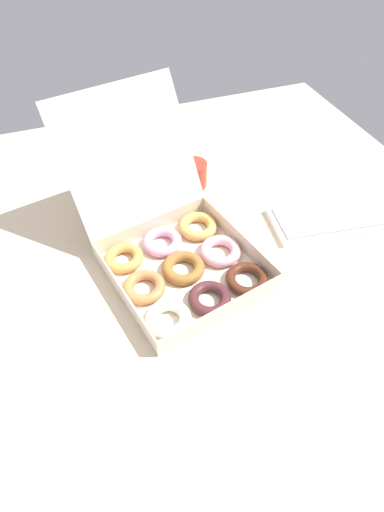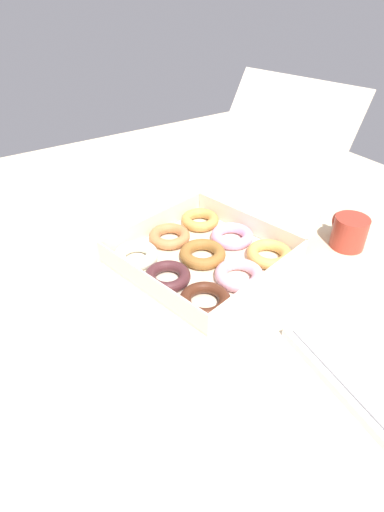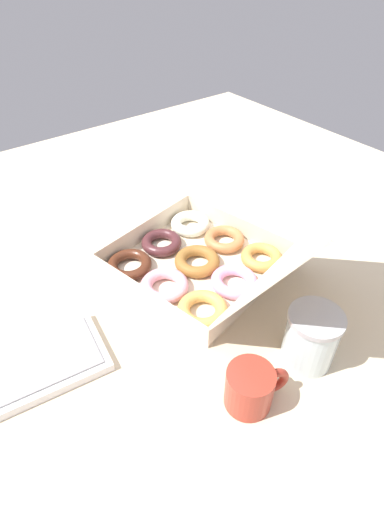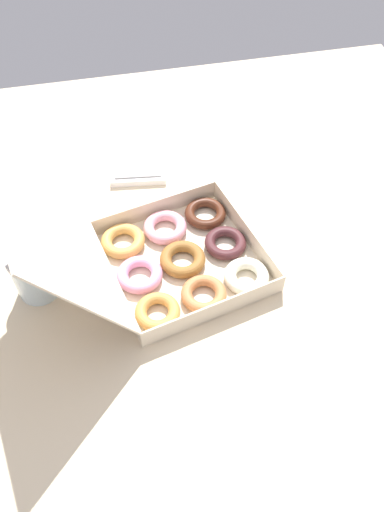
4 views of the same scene
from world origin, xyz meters
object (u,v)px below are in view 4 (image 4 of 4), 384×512
Objects in this scene: keyboard at (138,144)px; glass_jar at (35,273)px; coffee_mug at (35,231)px; donut_box at (170,257)px.

glass_jar reaches higher than keyboard.
donut_box is at bearing -116.20° from coffee_mug.
keyboard is (46.70, 0.92, -2.89)cm from donut_box.
donut_box is 34.03cm from coffee_mug.
donut_box reaches higher than glass_jar.
donut_box is at bearing -90.35° from glass_jar.
glass_jar is at bearing 89.65° from donut_box.
donut_box is 30.63cm from glass_jar.
glass_jar is (-14.84, 0.03, 1.86)cm from coffee_mug.
donut_box is at bearing -178.87° from keyboard.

